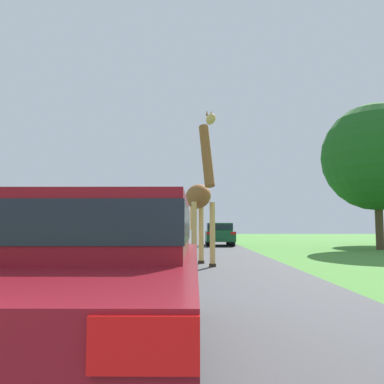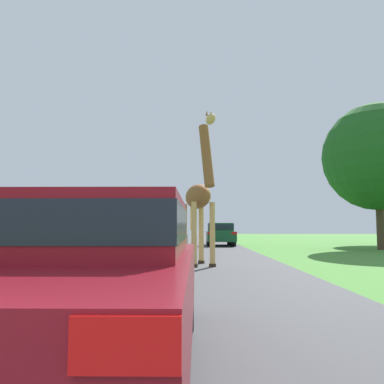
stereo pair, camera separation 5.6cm
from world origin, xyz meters
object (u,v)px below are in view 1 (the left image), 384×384
(car_queue_right, at_px, (171,237))
(tree_mid_field, at_px, (377,157))
(tree_right_cluster, at_px, (377,158))
(giraffe_near_road, at_px, (199,196))
(car_queue_left, at_px, (117,239))
(car_lead_maroon, at_px, (94,277))
(car_far_ahead, at_px, (219,234))

(car_queue_right, bearing_deg, tree_mid_field, -5.72)
(tree_mid_field, bearing_deg, tree_right_cluster, 65.73)
(giraffe_near_road, height_order, car_queue_left, giraffe_near_road)
(car_lead_maroon, bearing_deg, car_queue_left, 100.01)
(car_lead_maroon, xyz_separation_m, car_far_ahead, (2.46, 23.89, 0.02))
(giraffe_near_road, height_order, tree_right_cluster, tree_right_cluster)
(car_lead_maroon, height_order, car_queue_left, car_queue_left)
(car_queue_right, distance_m, tree_right_cluster, 17.55)
(car_lead_maroon, relative_size, car_far_ahead, 1.12)
(car_lead_maroon, relative_size, tree_right_cluster, 0.50)
(giraffe_near_road, xyz_separation_m, tree_right_cluster, (13.55, 17.46, 4.22))
(car_queue_right, bearing_deg, car_queue_left, -100.45)
(giraffe_near_road, xyz_separation_m, car_far_ahead, (1.49, 14.48, -1.39))
(car_lead_maroon, height_order, tree_right_cluster, tree_right_cluster)
(car_lead_maroon, distance_m, car_far_ahead, 24.02)
(car_lead_maroon, relative_size, car_queue_right, 1.00)
(car_queue_right, height_order, car_far_ahead, car_far_ahead)
(giraffe_near_road, distance_m, tree_right_cluster, 22.50)
(car_far_ahead, bearing_deg, tree_mid_field, -30.80)
(tree_mid_field, bearing_deg, car_queue_left, -151.48)
(car_queue_left, bearing_deg, car_lead_maroon, -79.99)
(car_queue_left, height_order, tree_mid_field, tree_mid_field)
(car_queue_left, distance_m, car_far_ahead, 12.92)
(giraffe_near_road, relative_size, car_queue_right, 1.01)
(car_queue_right, bearing_deg, car_lead_maroon, -88.37)
(car_queue_right, xyz_separation_m, car_queue_left, (-1.51, -8.21, 0.11))
(car_lead_maroon, xyz_separation_m, car_queue_right, (-0.57, 20.01, -0.12))
(giraffe_near_road, height_order, car_lead_maroon, giraffe_near_road)
(car_lead_maroon, height_order, tree_mid_field, tree_mid_field)
(car_lead_maroon, distance_m, car_queue_right, 20.01)
(giraffe_near_road, relative_size, car_lead_maroon, 1.01)
(giraffe_near_road, bearing_deg, car_lead_maroon, 68.36)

